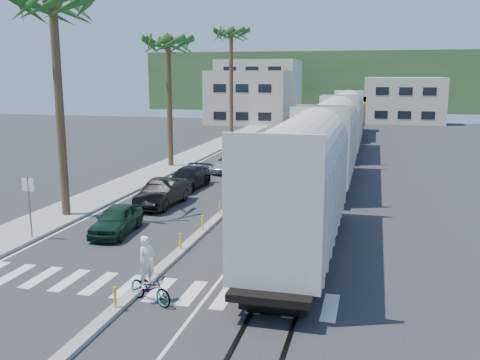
{
  "coord_description": "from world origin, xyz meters",
  "views": [
    {
      "loc": [
        7.85,
        -18.61,
        7.54
      ],
      "look_at": [
        1.02,
        8.37,
        2.0
      ],
      "focal_mm": 40.0,
      "sensor_mm": 36.0,
      "label": 1
    }
  ],
  "objects_px": {
    "street_sign": "(29,198)",
    "cyclist": "(150,282)",
    "car_second": "(163,193)",
    "car_lead": "(117,220)"
  },
  "relations": [
    {
      "from": "car_lead",
      "to": "cyclist",
      "type": "relative_size",
      "value": 1.71
    },
    {
      "from": "car_second",
      "to": "cyclist",
      "type": "bearing_deg",
      "value": -66.38
    },
    {
      "from": "street_sign",
      "to": "car_lead",
      "type": "height_order",
      "value": "street_sign"
    },
    {
      "from": "street_sign",
      "to": "car_lead",
      "type": "relative_size",
      "value": 0.72
    },
    {
      "from": "street_sign",
      "to": "cyclist",
      "type": "xyz_separation_m",
      "value": [
        8.09,
        -5.05,
        -1.25
      ]
    },
    {
      "from": "car_second",
      "to": "cyclist",
      "type": "height_order",
      "value": "cyclist"
    },
    {
      "from": "street_sign",
      "to": "cyclist",
      "type": "height_order",
      "value": "street_sign"
    },
    {
      "from": "car_second",
      "to": "street_sign",
      "type": "bearing_deg",
      "value": -111.19
    },
    {
      "from": "car_lead",
      "to": "car_second",
      "type": "height_order",
      "value": "car_second"
    },
    {
      "from": "street_sign",
      "to": "car_lead",
      "type": "bearing_deg",
      "value": 29.54
    }
  ]
}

